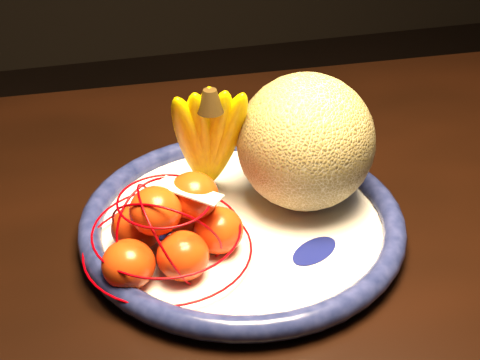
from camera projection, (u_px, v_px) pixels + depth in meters
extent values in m
cube|color=black|center=(245.00, 232.00, 0.85)|extent=(1.48, 0.92, 0.04)
cylinder|color=white|center=(242.00, 227.00, 0.82)|extent=(0.36, 0.36, 0.02)
torus|color=#0B1237|center=(242.00, 219.00, 0.81)|extent=(0.39, 0.39, 0.03)
cylinder|color=white|center=(242.00, 230.00, 0.82)|extent=(0.17, 0.17, 0.01)
ellipsoid|color=navy|center=(314.00, 251.00, 0.77)|extent=(0.15, 0.13, 0.00)
ellipsoid|color=navy|center=(200.00, 185.00, 0.88)|extent=(0.11, 0.13, 0.00)
ellipsoid|color=navy|center=(149.00, 236.00, 0.79)|extent=(0.11, 0.07, 0.00)
sphere|color=olive|center=(306.00, 142.00, 0.81)|extent=(0.17, 0.17, 0.17)
ellipsoid|color=#FFE400|center=(194.00, 138.00, 0.81)|extent=(0.09, 0.11, 0.17)
ellipsoid|color=#FFE400|center=(202.00, 137.00, 0.81)|extent=(0.07, 0.10, 0.18)
ellipsoid|color=#FFE400|center=(208.00, 135.00, 0.81)|extent=(0.05, 0.09, 0.18)
ellipsoid|color=#FFE400|center=(215.00, 136.00, 0.81)|extent=(0.05, 0.10, 0.18)
ellipsoid|color=#FFE400|center=(223.00, 136.00, 0.81)|extent=(0.08, 0.11, 0.17)
cone|color=black|center=(207.00, 77.00, 0.77)|extent=(0.03, 0.03, 0.03)
ellipsoid|color=#FF3C0F|center=(128.00, 264.00, 0.71)|extent=(0.06, 0.06, 0.05)
ellipsoid|color=#FF3C0F|center=(183.00, 256.00, 0.72)|extent=(0.06, 0.06, 0.05)
ellipsoid|color=#FF3C0F|center=(218.00, 230.00, 0.76)|extent=(0.06, 0.06, 0.05)
ellipsoid|color=#FF3C0F|center=(136.00, 228.00, 0.76)|extent=(0.06, 0.06, 0.05)
ellipsoid|color=#FF3C0F|center=(186.00, 212.00, 0.79)|extent=(0.06, 0.06, 0.05)
ellipsoid|color=#FF3C0F|center=(156.00, 211.00, 0.72)|extent=(0.06, 0.06, 0.05)
ellipsoid|color=#FF3C0F|center=(193.00, 196.00, 0.74)|extent=(0.06, 0.06, 0.05)
torus|color=#9E0005|center=(168.00, 248.00, 0.75)|extent=(0.22, 0.22, 0.00)
torus|color=#9E0005|center=(167.00, 230.00, 0.74)|extent=(0.19, 0.19, 0.00)
torus|color=#9E0005|center=(164.00, 200.00, 0.72)|extent=(0.12, 0.12, 0.00)
torus|color=#9E0005|center=(167.00, 234.00, 0.74)|extent=(0.14, 0.11, 0.12)
torus|color=#9E0005|center=(167.00, 234.00, 0.74)|extent=(0.06, 0.13, 0.12)
torus|color=#9E0005|center=(167.00, 234.00, 0.74)|extent=(0.14, 0.11, 0.12)
cube|color=white|center=(189.00, 191.00, 0.72)|extent=(0.07, 0.07, 0.01)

